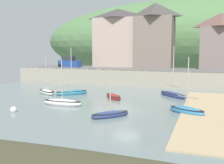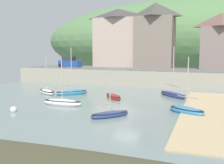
{
  "view_description": "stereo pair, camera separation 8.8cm",
  "coord_description": "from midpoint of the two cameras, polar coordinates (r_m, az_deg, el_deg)",
  "views": [
    {
      "loc": [
        7.13,
        -24.34,
        5.91
      ],
      "look_at": [
        -3.4,
        5.82,
        1.92
      ],
      "focal_mm": 44.15,
      "sensor_mm": 36.0,
      "label": 1
    },
    {
      "loc": [
        7.21,
        -24.31,
        5.91
      ],
      "look_at": [
        -3.4,
        5.82,
        1.92
      ],
      "focal_mm": 44.15,
      "sensor_mm": 36.0,
      "label": 2
    }
  ],
  "objects": [
    {
      "name": "quay_seawall",
      "position": [
        42.67,
        9.47,
        0.89
      ],
      "size": [
        48.0,
        9.4,
        2.4
      ],
      "color": "gray",
      "rests_on": "ground"
    },
    {
      "name": "parked_car_near_slipway",
      "position": [
        51.09,
        -8.83,
        4.0
      ],
      "size": [
        4.23,
        2.05,
        1.95
      ],
      "rotation": [
        0.0,
        0.0,
        -0.09
      ],
      "color": "navy",
      "rests_on": "ground"
    },
    {
      "name": "waterfront_building_left",
      "position": [
        52.13,
        1.17,
        9.2
      ],
      "size": [
        8.9,
        4.68,
        10.66
      ],
      "color": "tan",
      "rests_on": "ground"
    },
    {
      "name": "hillside_backdrop",
      "position": [
        79.87,
        14.2,
        8.22
      ],
      "size": [
        80.0,
        44.0,
        22.12
      ],
      "color": "#517748",
      "rests_on": "ground"
    },
    {
      "name": "fishing_boat_green",
      "position": [
        32.43,
        0.21,
        -3.04
      ],
      "size": [
        3.13,
        3.39,
        0.61
      ],
      "rotation": [
        0.0,
        0.0,
        -0.86
      ],
      "color": "maroon",
      "rests_on": "ground"
    },
    {
      "name": "sailboat_blue_trim",
      "position": [
        36.92,
        -13.42,
        -1.94
      ],
      "size": [
        4.05,
        3.62,
        4.93
      ],
      "rotation": [
        0.0,
        0.0,
        -0.68
      ],
      "color": "white",
      "rests_on": "ground"
    },
    {
      "name": "ground",
      "position": [
        16.86,
        -2.04,
        -12.81
      ],
      "size": [
        48.0,
        41.0,
        0.61
      ],
      "color": "slate"
    },
    {
      "name": "mooring_buoy",
      "position": [
        27.28,
        -19.81,
        -5.43
      ],
      "size": [
        0.62,
        0.62,
        0.62
      ],
      "color": "silver",
      "rests_on": "ground"
    },
    {
      "name": "waterfront_building_right",
      "position": [
        49.57,
        21.47,
        8.01
      ],
      "size": [
        6.67,
        5.19,
        9.23
      ],
      "color": "slate",
      "rests_on": "ground"
    },
    {
      "name": "rowboat_small_beached",
      "position": [
        34.29,
        12.38,
        -2.52
      ],
      "size": [
        4.0,
        3.98,
        6.27
      ],
      "rotation": [
        0.0,
        0.0,
        -0.78
      ],
      "color": "navy",
      "rests_on": "ground"
    },
    {
      "name": "sailboat_white_hull",
      "position": [
        25.9,
        15.16,
        -5.7
      ],
      "size": [
        3.68,
        2.78,
        5.28
      ],
      "rotation": [
        0.0,
        0.0,
        -0.51
      ],
      "color": "teal",
      "rests_on": "ground"
    },
    {
      "name": "sailboat_nearest_shore",
      "position": [
        23.82,
        -0.48,
        -6.71
      ],
      "size": [
        3.25,
        3.44,
        3.85
      ],
      "rotation": [
        0.0,
        0.0,
        0.84
      ],
      "color": "navy",
      "rests_on": "ground"
    },
    {
      "name": "waterfront_building_centre",
      "position": [
        50.42,
        8.82,
        9.64
      ],
      "size": [
        6.89,
        5.88,
        11.41
      ],
      "color": "#76695E",
      "rests_on": "ground"
    },
    {
      "name": "motorboat_with_cabin",
      "position": [
        29.04,
        -10.33,
        -4.18
      ],
      "size": [
        4.29,
        1.2,
        4.9
      ],
      "rotation": [
        0.0,
        0.0,
        0.01
      ],
      "color": "silver",
      "rests_on": "ground"
    },
    {
      "name": "sailboat_far_left",
      "position": [
        35.34,
        -8.41,
        -2.13
      ],
      "size": [
        3.68,
        3.57,
        6.12
      ],
      "rotation": [
        0.0,
        0.0,
        0.76
      ],
      "color": "teal",
      "rests_on": "ground"
    }
  ]
}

